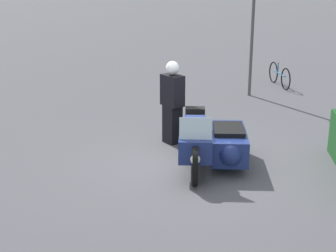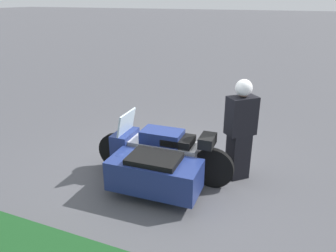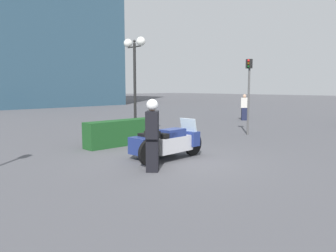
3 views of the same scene
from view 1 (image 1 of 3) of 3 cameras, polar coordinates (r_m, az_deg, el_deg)
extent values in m
plane|color=#4C4C51|center=(10.30, 2.75, -4.15)|extent=(160.00, 160.00, 0.00)
cylinder|color=black|center=(9.25, 3.02, -4.41)|extent=(0.72, 0.13, 0.72)
cylinder|color=black|center=(10.99, 2.98, -0.70)|extent=(0.72, 0.13, 0.72)
cylinder|color=black|center=(10.34, 6.62, -2.50)|extent=(0.56, 0.12, 0.56)
cube|color=#B7B7BC|center=(10.07, 3.01, -1.77)|extent=(1.33, 0.50, 0.45)
cube|color=navy|center=(9.97, 3.04, -0.01)|extent=(0.73, 0.46, 0.24)
cube|color=black|center=(10.26, 3.03, 0.40)|extent=(0.54, 0.45, 0.12)
cube|color=navy|center=(9.35, 3.04, -2.79)|extent=(0.34, 0.62, 0.44)
cube|color=silver|center=(9.25, 3.08, -0.29)|extent=(0.13, 0.59, 0.40)
sphere|color=white|center=(9.15, 3.03, -3.72)|extent=(0.18, 0.18, 0.18)
cube|color=navy|center=(10.23, 6.67, -1.90)|extent=(1.51, 0.74, 0.50)
sphere|color=navy|center=(9.64, 6.92, -3.04)|extent=(0.47, 0.48, 0.47)
cube|color=black|center=(10.14, 6.73, -0.36)|extent=(0.84, 0.62, 0.09)
cube|color=black|center=(10.73, 3.02, 1.59)|extent=(0.26, 0.42, 0.18)
cube|color=black|center=(11.30, 0.49, 0.22)|extent=(0.46, 0.46, 0.85)
cube|color=black|center=(11.09, 0.50, 3.97)|extent=(0.57, 0.56, 0.67)
sphere|color=tan|center=(10.99, 0.50, 6.26)|extent=(0.23, 0.23, 0.23)
sphere|color=white|center=(10.98, 0.50, 6.47)|extent=(0.29, 0.29, 0.29)
cylinder|color=#4C4C4C|center=(15.27, 9.26, 8.94)|extent=(0.09, 0.09, 3.06)
torus|color=black|center=(16.41, 12.91, 5.08)|extent=(0.69, 0.22, 0.70)
torus|color=black|center=(17.33, 11.61, 5.84)|extent=(0.69, 0.22, 0.70)
cylinder|color=#2D668C|center=(16.85, 12.26, 5.69)|extent=(0.90, 0.29, 0.05)
cylinder|color=#2D668C|center=(16.96, 12.10, 6.35)|extent=(0.04, 0.04, 0.33)
camera|label=2|loc=(12.48, 26.95, 12.54)|focal=35.00mm
camera|label=3|loc=(17.59, -18.78, 11.36)|focal=35.00mm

